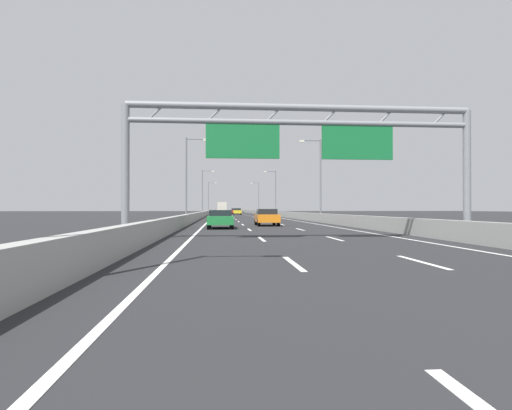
% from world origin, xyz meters
% --- Properties ---
extents(ground_plane, '(260.00, 260.00, 0.00)m').
position_xyz_m(ground_plane, '(0.00, 100.00, 0.00)').
color(ground_plane, '#262628').
extents(lane_dash_left_1, '(0.16, 3.00, 0.01)m').
position_xyz_m(lane_dash_left_1, '(-1.80, 12.50, 0.01)').
color(lane_dash_left_1, white).
rests_on(lane_dash_left_1, ground_plane).
extents(lane_dash_left_2, '(0.16, 3.00, 0.01)m').
position_xyz_m(lane_dash_left_2, '(-1.80, 21.50, 0.01)').
color(lane_dash_left_2, white).
rests_on(lane_dash_left_2, ground_plane).
extents(lane_dash_left_3, '(0.16, 3.00, 0.01)m').
position_xyz_m(lane_dash_left_3, '(-1.80, 30.50, 0.01)').
color(lane_dash_left_3, white).
rests_on(lane_dash_left_3, ground_plane).
extents(lane_dash_left_4, '(0.16, 3.00, 0.01)m').
position_xyz_m(lane_dash_left_4, '(-1.80, 39.50, 0.01)').
color(lane_dash_left_4, white).
rests_on(lane_dash_left_4, ground_plane).
extents(lane_dash_left_5, '(0.16, 3.00, 0.01)m').
position_xyz_m(lane_dash_left_5, '(-1.80, 48.50, 0.01)').
color(lane_dash_left_5, white).
rests_on(lane_dash_left_5, ground_plane).
extents(lane_dash_left_6, '(0.16, 3.00, 0.01)m').
position_xyz_m(lane_dash_left_6, '(-1.80, 57.50, 0.01)').
color(lane_dash_left_6, white).
rests_on(lane_dash_left_6, ground_plane).
extents(lane_dash_left_7, '(0.16, 3.00, 0.01)m').
position_xyz_m(lane_dash_left_7, '(-1.80, 66.50, 0.01)').
color(lane_dash_left_7, white).
rests_on(lane_dash_left_7, ground_plane).
extents(lane_dash_left_8, '(0.16, 3.00, 0.01)m').
position_xyz_m(lane_dash_left_8, '(-1.80, 75.50, 0.01)').
color(lane_dash_left_8, white).
rests_on(lane_dash_left_8, ground_plane).
extents(lane_dash_left_9, '(0.16, 3.00, 0.01)m').
position_xyz_m(lane_dash_left_9, '(-1.80, 84.50, 0.01)').
color(lane_dash_left_9, white).
rests_on(lane_dash_left_9, ground_plane).
extents(lane_dash_left_10, '(0.16, 3.00, 0.01)m').
position_xyz_m(lane_dash_left_10, '(-1.80, 93.50, 0.01)').
color(lane_dash_left_10, white).
rests_on(lane_dash_left_10, ground_plane).
extents(lane_dash_left_11, '(0.16, 3.00, 0.01)m').
position_xyz_m(lane_dash_left_11, '(-1.80, 102.50, 0.01)').
color(lane_dash_left_11, white).
rests_on(lane_dash_left_11, ground_plane).
extents(lane_dash_left_12, '(0.16, 3.00, 0.01)m').
position_xyz_m(lane_dash_left_12, '(-1.80, 111.50, 0.01)').
color(lane_dash_left_12, white).
rests_on(lane_dash_left_12, ground_plane).
extents(lane_dash_left_13, '(0.16, 3.00, 0.01)m').
position_xyz_m(lane_dash_left_13, '(-1.80, 120.50, 0.01)').
color(lane_dash_left_13, white).
rests_on(lane_dash_left_13, ground_plane).
extents(lane_dash_left_14, '(0.16, 3.00, 0.01)m').
position_xyz_m(lane_dash_left_14, '(-1.80, 129.50, 0.01)').
color(lane_dash_left_14, white).
rests_on(lane_dash_left_14, ground_plane).
extents(lane_dash_left_15, '(0.16, 3.00, 0.01)m').
position_xyz_m(lane_dash_left_15, '(-1.80, 138.50, 0.01)').
color(lane_dash_left_15, white).
rests_on(lane_dash_left_15, ground_plane).
extents(lane_dash_left_16, '(0.16, 3.00, 0.01)m').
position_xyz_m(lane_dash_left_16, '(-1.80, 147.50, 0.01)').
color(lane_dash_left_16, white).
rests_on(lane_dash_left_16, ground_plane).
extents(lane_dash_left_17, '(0.16, 3.00, 0.01)m').
position_xyz_m(lane_dash_left_17, '(-1.80, 156.50, 0.01)').
color(lane_dash_left_17, white).
rests_on(lane_dash_left_17, ground_plane).
extents(lane_dash_right_1, '(0.16, 3.00, 0.01)m').
position_xyz_m(lane_dash_right_1, '(1.80, 12.50, 0.01)').
color(lane_dash_right_1, white).
rests_on(lane_dash_right_1, ground_plane).
extents(lane_dash_right_2, '(0.16, 3.00, 0.01)m').
position_xyz_m(lane_dash_right_2, '(1.80, 21.50, 0.01)').
color(lane_dash_right_2, white).
rests_on(lane_dash_right_2, ground_plane).
extents(lane_dash_right_3, '(0.16, 3.00, 0.01)m').
position_xyz_m(lane_dash_right_3, '(1.80, 30.50, 0.01)').
color(lane_dash_right_3, white).
rests_on(lane_dash_right_3, ground_plane).
extents(lane_dash_right_4, '(0.16, 3.00, 0.01)m').
position_xyz_m(lane_dash_right_4, '(1.80, 39.50, 0.01)').
color(lane_dash_right_4, white).
rests_on(lane_dash_right_4, ground_plane).
extents(lane_dash_right_5, '(0.16, 3.00, 0.01)m').
position_xyz_m(lane_dash_right_5, '(1.80, 48.50, 0.01)').
color(lane_dash_right_5, white).
rests_on(lane_dash_right_5, ground_plane).
extents(lane_dash_right_6, '(0.16, 3.00, 0.01)m').
position_xyz_m(lane_dash_right_6, '(1.80, 57.50, 0.01)').
color(lane_dash_right_6, white).
rests_on(lane_dash_right_6, ground_plane).
extents(lane_dash_right_7, '(0.16, 3.00, 0.01)m').
position_xyz_m(lane_dash_right_7, '(1.80, 66.50, 0.01)').
color(lane_dash_right_7, white).
rests_on(lane_dash_right_7, ground_plane).
extents(lane_dash_right_8, '(0.16, 3.00, 0.01)m').
position_xyz_m(lane_dash_right_8, '(1.80, 75.50, 0.01)').
color(lane_dash_right_8, white).
rests_on(lane_dash_right_8, ground_plane).
extents(lane_dash_right_9, '(0.16, 3.00, 0.01)m').
position_xyz_m(lane_dash_right_9, '(1.80, 84.50, 0.01)').
color(lane_dash_right_9, white).
rests_on(lane_dash_right_9, ground_plane).
extents(lane_dash_right_10, '(0.16, 3.00, 0.01)m').
position_xyz_m(lane_dash_right_10, '(1.80, 93.50, 0.01)').
color(lane_dash_right_10, white).
rests_on(lane_dash_right_10, ground_plane).
extents(lane_dash_right_11, '(0.16, 3.00, 0.01)m').
position_xyz_m(lane_dash_right_11, '(1.80, 102.50, 0.01)').
color(lane_dash_right_11, white).
rests_on(lane_dash_right_11, ground_plane).
extents(lane_dash_right_12, '(0.16, 3.00, 0.01)m').
position_xyz_m(lane_dash_right_12, '(1.80, 111.50, 0.01)').
color(lane_dash_right_12, white).
rests_on(lane_dash_right_12, ground_plane).
extents(lane_dash_right_13, '(0.16, 3.00, 0.01)m').
position_xyz_m(lane_dash_right_13, '(1.80, 120.50, 0.01)').
color(lane_dash_right_13, white).
rests_on(lane_dash_right_13, ground_plane).
extents(lane_dash_right_14, '(0.16, 3.00, 0.01)m').
position_xyz_m(lane_dash_right_14, '(1.80, 129.50, 0.01)').
color(lane_dash_right_14, white).
rests_on(lane_dash_right_14, ground_plane).
extents(lane_dash_right_15, '(0.16, 3.00, 0.01)m').
position_xyz_m(lane_dash_right_15, '(1.80, 138.50, 0.01)').
color(lane_dash_right_15, white).
rests_on(lane_dash_right_15, ground_plane).
extents(lane_dash_right_16, '(0.16, 3.00, 0.01)m').
position_xyz_m(lane_dash_right_16, '(1.80, 147.50, 0.01)').
color(lane_dash_right_16, white).
rests_on(lane_dash_right_16, ground_plane).
extents(lane_dash_right_17, '(0.16, 3.00, 0.01)m').
position_xyz_m(lane_dash_right_17, '(1.80, 156.50, 0.01)').
color(lane_dash_right_17, white).
rests_on(lane_dash_right_17, ground_plane).
extents(edge_line_left, '(0.16, 176.00, 0.01)m').
position_xyz_m(edge_line_left, '(-5.25, 88.00, 0.01)').
color(edge_line_left, white).
rests_on(edge_line_left, ground_plane).
extents(edge_line_right, '(0.16, 176.00, 0.01)m').
position_xyz_m(edge_line_right, '(5.25, 88.00, 0.01)').
color(edge_line_right, white).
rests_on(edge_line_right, ground_plane).
extents(barrier_left, '(0.45, 220.00, 0.95)m').
position_xyz_m(barrier_left, '(-6.90, 110.00, 0.47)').
color(barrier_left, '#9E9E99').
rests_on(barrier_left, ground_plane).
extents(barrier_right, '(0.45, 220.00, 0.95)m').
position_xyz_m(barrier_right, '(6.90, 110.00, 0.47)').
color(barrier_right, '#9E9E99').
rests_on(barrier_right, ground_plane).
extents(sign_gantry, '(16.48, 0.36, 6.36)m').
position_xyz_m(sign_gantry, '(-0.01, 20.55, 4.82)').
color(sign_gantry, gray).
rests_on(sign_gantry, ground_plane).
extents(streetlamp_left_mid, '(2.58, 0.28, 9.50)m').
position_xyz_m(streetlamp_left_mid, '(-7.47, 48.99, 5.40)').
color(streetlamp_left_mid, slate).
rests_on(streetlamp_left_mid, ground_plane).
extents(streetlamp_right_mid, '(2.58, 0.28, 9.50)m').
position_xyz_m(streetlamp_right_mid, '(7.47, 48.99, 5.40)').
color(streetlamp_right_mid, slate).
rests_on(streetlamp_right_mid, ground_plane).
extents(streetlamp_left_far, '(2.58, 0.28, 9.50)m').
position_xyz_m(streetlamp_left_far, '(-7.47, 89.38, 5.40)').
color(streetlamp_left_far, slate).
rests_on(streetlamp_left_far, ground_plane).
extents(streetlamp_right_far, '(2.58, 0.28, 9.50)m').
position_xyz_m(streetlamp_right_far, '(7.47, 89.38, 5.40)').
color(streetlamp_right_far, slate).
rests_on(streetlamp_right_far, ground_plane).
extents(streetlamp_left_distant, '(2.58, 0.28, 9.50)m').
position_xyz_m(streetlamp_left_distant, '(-7.47, 129.76, 5.40)').
color(streetlamp_left_distant, slate).
rests_on(streetlamp_left_distant, ground_plane).
extents(streetlamp_right_distant, '(2.58, 0.28, 9.50)m').
position_xyz_m(streetlamp_right_distant, '(7.47, 129.76, 5.40)').
color(streetlamp_right_distant, slate).
rests_on(streetlamp_right_distant, ground_plane).
extents(orange_car, '(1.86, 4.13, 1.44)m').
position_xyz_m(orange_car, '(0.16, 37.28, 0.75)').
color(orange_car, orange).
rests_on(orange_car, ground_plane).
extents(yellow_car, '(1.86, 4.49, 1.53)m').
position_xyz_m(yellow_car, '(0.02, 101.03, 0.78)').
color(yellow_car, yellow).
rests_on(yellow_car, ground_plane).
extents(white_car, '(1.85, 4.24, 1.45)m').
position_xyz_m(white_car, '(-3.49, 125.77, 0.75)').
color(white_car, silver).
rests_on(white_car, ground_plane).
extents(red_car, '(1.71, 4.29, 1.48)m').
position_xyz_m(red_car, '(-0.11, 115.25, 0.76)').
color(red_car, red).
rests_on(red_car, ground_plane).
extents(silver_car, '(1.74, 4.56, 1.44)m').
position_xyz_m(silver_car, '(0.16, 133.13, 0.74)').
color(silver_car, '#A8ADB2').
rests_on(silver_car, ground_plane).
extents(blue_car, '(1.71, 4.17, 1.49)m').
position_xyz_m(blue_car, '(-3.83, 134.21, 0.76)').
color(blue_car, '#2347AD').
rests_on(blue_car, ground_plane).
extents(green_car, '(1.89, 4.46, 1.37)m').
position_xyz_m(green_car, '(-3.82, 32.92, 0.71)').
color(green_car, '#1E7A38').
rests_on(green_car, ground_plane).
extents(box_truck, '(2.40, 7.79, 3.12)m').
position_xyz_m(box_truck, '(-3.56, 112.72, 1.70)').
color(box_truck, '#B21E19').
rests_on(box_truck, ground_plane).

